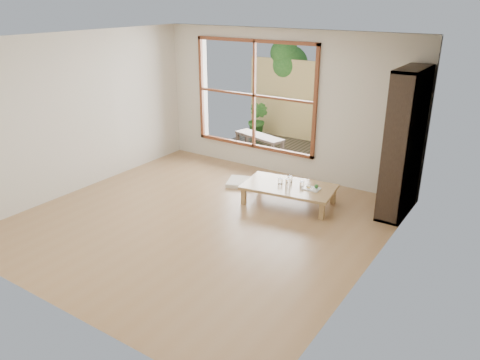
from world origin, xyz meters
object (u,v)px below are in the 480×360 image
object	(u,v)px
bookshelf	(404,144)
food_tray	(312,188)
garden_bench	(259,138)
low_table	(289,188)

from	to	relation	value
bookshelf	food_tray	distance (m)	1.50
bookshelf	food_tray	world-z (taller)	bookshelf
garden_bench	food_tray	bearing A→B (deg)	-26.30
low_table	food_tray	world-z (taller)	food_tray
food_tray	garden_bench	xyz separation A→B (m)	(-2.10, 1.87, 0.01)
low_table	bookshelf	size ratio (longest dim) A/B	0.69
bookshelf	garden_bench	world-z (taller)	bookshelf
low_table	food_tray	xyz separation A→B (m)	(0.37, 0.07, 0.06)
low_table	garden_bench	size ratio (longest dim) A/B	1.25
bookshelf	garden_bench	bearing A→B (deg)	158.31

